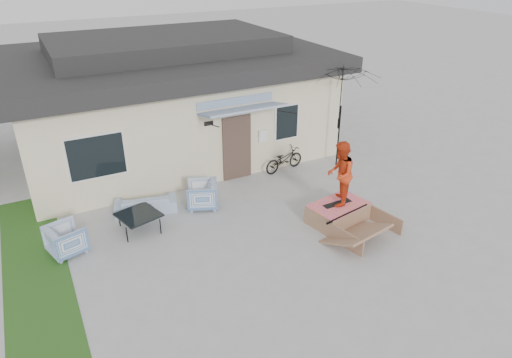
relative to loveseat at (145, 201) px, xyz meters
name	(u,v)px	position (x,y,z in m)	size (l,w,h in m)	color
ground	(280,260)	(2.19, -3.72, -0.33)	(90.00, 90.00, 0.00)	#9A9A9A
grass_strip	(37,277)	(-3.01, -1.72, -0.33)	(1.40, 8.00, 0.01)	#1F4717
house	(169,96)	(2.19, 4.27, 1.61)	(10.80, 8.49, 4.10)	beige
loveseat	(145,201)	(0.00, 0.00, 0.00)	(1.70, 0.50, 0.67)	#426AA8
armchair_left	(66,238)	(-2.22, -1.05, 0.08)	(0.81, 0.76, 0.83)	#426AA8
armchair_right	(202,193)	(1.51, -0.48, 0.09)	(0.83, 0.78, 0.85)	#426AA8
coffee_table	(139,222)	(-0.40, -0.86, -0.09)	(0.97, 0.97, 0.48)	black
bicycle	(284,157)	(4.81, 0.53, 0.15)	(0.53, 1.51, 0.97)	black
patio_umbrella	(340,116)	(6.63, 0.07, 1.42)	(2.49, 2.32, 2.20)	black
skate_ramp	(338,213)	(4.49, -2.91, -0.08)	(1.52, 2.03, 0.51)	#896248
skateboard	(337,203)	(4.48, -2.86, 0.20)	(0.84, 0.21, 0.05)	black
skater	(340,173)	(4.48, -2.86, 1.11)	(0.86, 0.66, 1.76)	red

